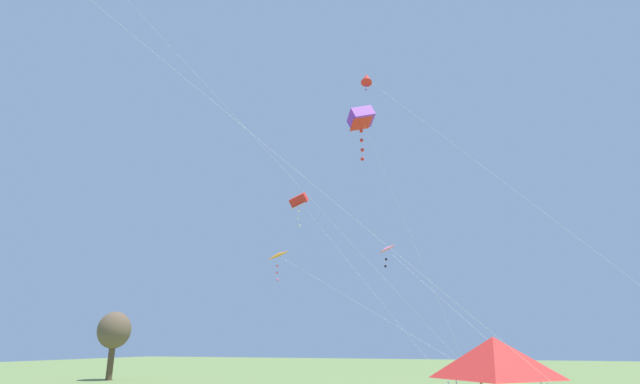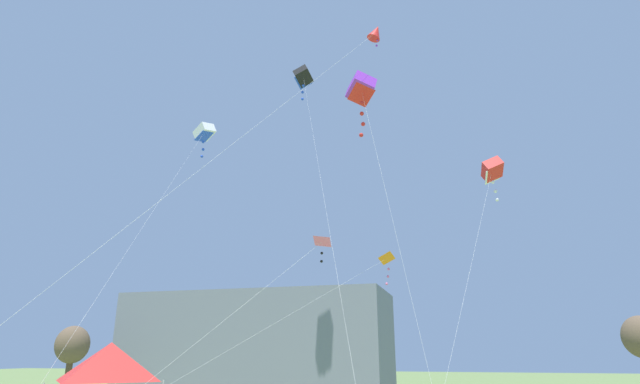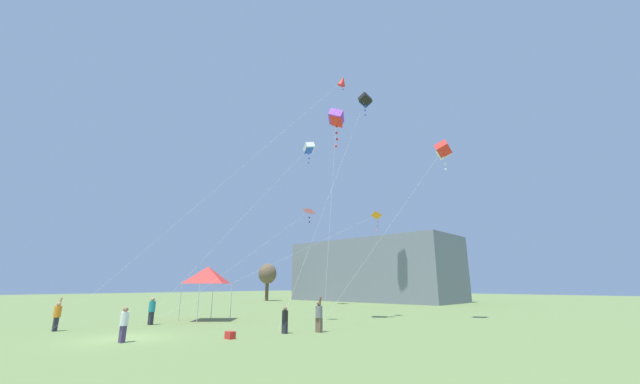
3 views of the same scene
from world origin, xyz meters
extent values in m
cylinder|color=brown|center=(23.61, 48.80, 1.86)|extent=(0.68, 0.68, 3.72)
ellipsoid|color=brown|center=(23.61, 48.80, 5.35)|extent=(3.65, 3.65, 4.06)
pyramid|color=red|center=(-5.61, 7.72, 3.49)|extent=(3.14, 3.14, 1.33)
cylinder|color=silver|center=(-0.86, 18.96, 14.42)|extent=(9.95, 24.12, 28.84)
cylinder|color=silver|center=(7.28, 14.86, 7.07)|extent=(4.01, 11.78, 14.14)
cube|color=red|center=(9.27, 20.74, 14.14)|extent=(1.30, 1.58, 1.45)
cube|color=white|center=(9.27, 20.74, 13.78)|extent=(0.96, 1.30, 0.87)
sphere|color=white|center=(9.23, 20.72, 13.34)|extent=(0.20, 0.20, 0.20)
sphere|color=white|center=(9.32, 20.79, 12.79)|extent=(0.20, 0.20, 0.20)
sphere|color=white|center=(9.34, 20.70, 12.24)|extent=(0.20, 0.20, 0.20)
cylinder|color=silver|center=(-1.27, 5.91, 10.02)|extent=(9.87, 16.11, 20.04)
cone|color=red|center=(3.66, 13.96, 20.04)|extent=(1.11, 0.92, 1.02)
sphere|color=purple|center=(3.73, 14.03, 19.58)|extent=(0.11, 0.11, 0.11)
sphere|color=purple|center=(3.67, 14.02, 19.26)|extent=(0.11, 0.11, 0.11)
cylinder|color=silver|center=(4.51, 11.33, 8.47)|extent=(3.55, 5.67, 16.95)
cube|color=purple|center=(2.74, 14.16, 16.95)|extent=(1.78, 1.89, 1.43)
cube|color=red|center=(2.74, 14.16, 16.56)|extent=(1.60, 1.51, 0.76)
sphere|color=red|center=(2.75, 14.17, 16.07)|extent=(0.21, 0.21, 0.21)
sphere|color=red|center=(2.75, 14.16, 15.47)|extent=(0.21, 0.21, 0.21)
sphere|color=red|center=(2.80, 14.15, 14.86)|extent=(0.21, 0.21, 0.21)
sphere|color=red|center=(2.69, 14.13, 14.26)|extent=(0.21, 0.21, 0.21)
cylinder|color=silver|center=(-9.94, 15.34, 11.27)|extent=(7.94, 24.56, 22.55)
cylinder|color=silver|center=(-2.22, 8.18, 4.27)|extent=(6.58, 8.80, 8.55)
pyramid|color=pink|center=(1.06, 12.60, 8.60)|extent=(0.98, 1.02, 0.53)
sphere|color=black|center=(1.04, 12.61, 8.03)|extent=(0.13, 0.13, 0.13)
sphere|color=black|center=(1.01, 12.65, 7.67)|extent=(0.13, 0.13, 0.13)
cylinder|color=silver|center=(-1.59, 11.38, 4.46)|extent=(9.13, 16.23, 8.92)
pyramid|color=orange|center=(2.95, 19.52, 8.98)|extent=(1.09, 1.21, 0.54)
sphere|color=pink|center=(3.04, 19.56, 8.32)|extent=(0.15, 0.15, 0.15)
sphere|color=pink|center=(3.00, 19.55, 7.90)|extent=(0.15, 0.15, 0.15)
sphere|color=pink|center=(2.91, 19.47, 7.48)|extent=(0.15, 0.15, 0.15)
camera|label=1|loc=(-23.93, 7.44, 3.95)|focal=28.00mm
camera|label=2|loc=(6.87, -8.60, 3.75)|focal=28.00mm
camera|label=3|loc=(21.10, -7.78, 2.75)|focal=20.00mm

